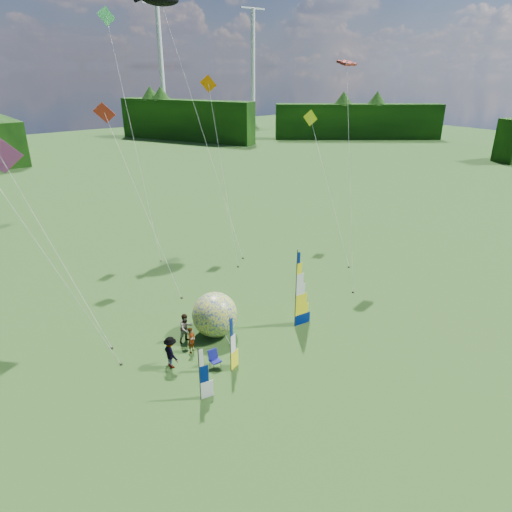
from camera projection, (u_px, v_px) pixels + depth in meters
ground at (314, 363)px, 25.65m from camera, size 220.00×220.00×0.00m
treeline_ring at (318, 300)px, 24.11m from camera, size 210.00×210.00×8.00m
turbine_left at (253, 68)px, 128.76m from camera, size 8.00×1.20×30.00m
turbine_right at (162, 68)px, 119.49m from camera, size 8.00×1.20×30.00m
feather_banner_main at (296, 291)px, 28.30m from camera, size 1.38×0.24×5.12m
side_banner_left at (230, 346)px, 24.37m from camera, size 0.89×0.41×3.25m
side_banner_far at (200, 375)px, 22.30m from camera, size 0.88×0.28×2.93m
bol_inflatable at (215, 315)px, 27.91m from camera, size 3.04×3.04×2.79m
spectator_a at (191, 340)px, 26.41m from camera, size 0.69×0.63×1.59m
spectator_b at (186, 328)px, 27.34m from camera, size 0.93×0.50×1.87m
spectator_c at (171, 352)px, 24.98m from camera, size 0.48×1.23×1.90m
spectator_d at (207, 323)px, 28.22m from camera, size 0.86×0.95×1.56m
camp_chair at (215, 360)px, 25.08m from camera, size 0.64×0.64×1.05m
kite_whale at (201, 117)px, 39.63m from camera, size 3.99×15.71×22.78m
kite_rainbow_delta at (53, 235)px, 26.25m from camera, size 7.87×11.75×12.93m
kite_parafoil at (351, 166)px, 33.46m from camera, size 7.90×9.49×17.44m
small_kite_red at (142, 195)px, 33.12m from camera, size 7.65×11.63×13.57m
small_kite_orange at (223, 166)px, 38.47m from camera, size 6.88×10.86×15.34m
small_kite_yellow at (329, 182)px, 39.53m from camera, size 7.86×12.03×12.36m
small_kite_pink at (32, 228)px, 23.19m from camera, size 8.04×8.82×15.70m
small_kite_green at (133, 131)px, 38.65m from camera, size 3.92×11.52×20.70m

